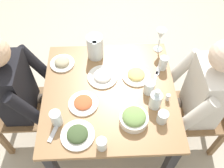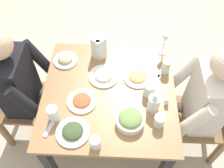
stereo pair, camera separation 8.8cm
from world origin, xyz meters
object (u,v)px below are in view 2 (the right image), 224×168
Objects in this scene: plate_dolmas at (73,132)px; water_glass_by_pitcher at (53,114)px; plate_fries at (137,76)px; plate_beans at (65,59)px; diner_far at (31,88)px; oil_carafe at (154,104)px; dining_table at (109,101)px; water_pitcher at (99,46)px; salt_shaker at (167,101)px; water_glass_near_left at (149,90)px; water_glass_near_right at (95,143)px; diner_near at (191,104)px; salad_bowl at (130,119)px; plate_rice_curry at (82,101)px; water_glass_far_left at (166,66)px; chair_far at (10,98)px; wine_glass at (165,39)px; plate_yoghurt at (104,75)px; water_glass_center at (159,121)px; chair_near at (214,116)px.

plate_dolmas is 0.17m from water_glass_by_pitcher.
plate_beans reaches higher than plate_fries.
oil_carafe is (-0.18, -0.87, 0.13)m from diner_far.
dining_table is 0.42m from water_pitcher.
dining_table is 16.95× the size of salt_shaker.
oil_carafe is (-0.39, -0.64, 0.04)m from plate_beans.
water_glass_near_right is at bearing 139.92° from water_glass_near_left.
diner_near reaches higher than water_glass_near_left.
salad_bowl reaches higher than plate_dolmas.
salt_shaker reaches higher than plate_rice_curry.
salt_shaker reaches higher than plate_dolmas.
plate_dolmas is at bearing 170.52° from water_pitcher.
water_pitcher is 1.05× the size of plate_beans.
water_glass_by_pitcher is (-0.13, 0.16, 0.04)m from plate_rice_curry.
water_glass_far_left reaches higher than dining_table.
chair_far reaches higher than water_glass_near_left.
water_glass_by_pitcher and water_glass_far_left have the same top height.
wine_glass is at bearing -80.35° from plate_beans.
diner_near is 1.00× the size of diner_far.
water_glass_near_left is (0.23, -0.12, 0.01)m from salad_bowl.
salad_bowl is 0.36m from plate_dolmas.
water_glass_near_right is at bearing 128.81° from salad_bowl.
plate_yoghurt is 1.04× the size of plate_dolmas.
diner_near is at bearing -71.62° from oil_carafe.
diner_far is 6.43× the size of plate_beans.
plate_beans is at bearing 43.98° from salad_bowl.
water_pitcher is 0.75m from water_glass_near_right.
plate_dolmas is at bearing 61.74° from water_glass_near_right.
plate_beans is at bearing 64.55° from plate_yoghurt.
dining_table is 4.67× the size of wine_glass.
water_glass_far_left is at bearing -80.89° from plate_yoghurt.
water_glass_center is 0.53× the size of oil_carafe.
wine_glass is (0.42, 0.38, 0.36)m from chair_near.
chair_near is at bearing -73.58° from plate_dolmas.
water_pitcher reaches higher than water_glass_near_right.
plate_yoghurt is (0.07, -0.53, 0.09)m from diner_far.
oil_carafe is (-0.47, -0.39, -0.04)m from water_pitcher.
diner_far is at bearing 132.16° from plate_beans.
dining_table is at bearing 116.64° from water_glass_far_left.
plate_beans reaches higher than plate_dolmas.
water_glass_by_pitcher is (0.10, 0.13, 0.04)m from plate_dolmas.
plate_rice_curry is (-0.44, 0.08, -0.08)m from water_pitcher.
wine_glass is 3.63× the size of salt_shaker.
plate_dolmas reaches higher than plate_rice_curry.
water_glass_center is (-0.58, -0.41, -0.05)m from water_pitcher.
water_glass_by_pitcher is at bearing 123.49° from plate_fries.
water_glass_far_left reaches higher than plate_rice_curry.
salad_bowl is (-0.23, -0.14, 0.16)m from dining_table.
oil_carafe is (-0.12, -0.29, 0.17)m from dining_table.
chair_near is at bearing -90.00° from diner_near.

